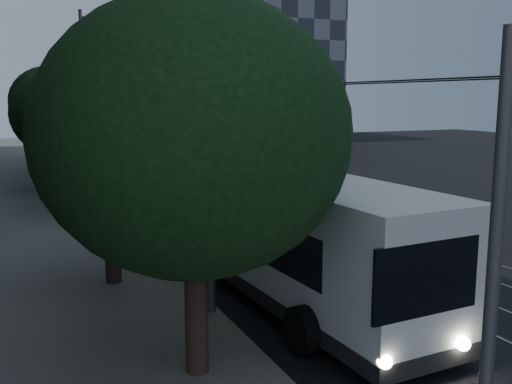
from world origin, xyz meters
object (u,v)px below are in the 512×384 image
object	(u,v)px
streetlamp_near	(225,79)
car_white_d	(101,157)
pickup_silver	(163,213)
car_white_b	(119,168)
streetlamp_far	(91,83)
trolleybus	(271,225)
car_white_c	(109,163)
car_white_a	(123,191)

from	to	relation	value
streetlamp_near	car_white_d	bearing A→B (deg)	86.34
pickup_silver	car_white_b	bearing A→B (deg)	97.82
streetlamp_far	trolleybus	bearing A→B (deg)	-84.64
trolleybus	streetlamp_near	xyz separation A→B (m)	(-1.89, -1.47, 3.96)
car_white_d	streetlamp_far	xyz separation A→B (m)	(-2.08, -11.12, 5.40)
pickup_silver	car_white_b	world-z (taller)	pickup_silver
trolleybus	streetlamp_near	bearing A→B (deg)	-145.13
car_white_d	streetlamp_near	distance (m)	33.13
car_white_b	car_white_c	bearing A→B (deg)	74.21
car_white_c	pickup_silver	bearing A→B (deg)	-102.87
car_white_c	streetlamp_near	bearing A→B (deg)	-103.32
streetlamp_near	car_white_c	bearing A→B (deg)	85.92
car_white_c	streetlamp_near	size ratio (longest dim) A/B	0.39
car_white_a	car_white_d	distance (m)	16.79
car_white_b	streetlamp_far	bearing A→B (deg)	-134.71
trolleybus	car_white_d	world-z (taller)	trolleybus
car_white_a	car_white_b	world-z (taller)	car_white_b
trolleybus	streetlamp_far	distance (m)	20.64
car_white_b	car_white_c	xyz separation A→B (m)	(0.00, 4.04, -0.07)
car_white_a	car_white_b	size ratio (longest dim) A/B	0.81
car_white_a	streetlamp_far	world-z (taller)	streetlamp_far
pickup_silver	streetlamp_far	bearing A→B (deg)	106.17
pickup_silver	streetlamp_far	xyz separation A→B (m)	(-0.82, 12.23, 5.36)
car_white_a	trolleybus	bearing A→B (deg)	-83.04
car_white_a	car_white_d	bearing A→B (deg)	86.10
trolleybus	pickup_silver	xyz separation A→B (m)	(-1.07, 7.87, -1.04)
car_white_c	car_white_d	distance (m)	3.30
car_white_a	streetlamp_far	xyz separation A→B (m)	(-0.50, 5.60, 5.47)
streetlamp_far	pickup_silver	bearing A→B (deg)	-86.18
car_white_a	streetlamp_far	bearing A→B (deg)	96.63
streetlamp_far	streetlamp_near	bearing A→B (deg)	-90.02
pickup_silver	car_white_a	distance (m)	6.64
car_white_c	trolleybus	bearing A→B (deg)	-99.66
car_white_b	streetlamp_near	world-z (taller)	streetlamp_near
streetlamp_far	car_white_d	bearing A→B (deg)	79.38
car_white_b	car_white_a	bearing A→B (deg)	-115.38
car_white_b	streetlamp_near	size ratio (longest dim) A/B	0.49
pickup_silver	streetlamp_near	distance (m)	10.62
car_white_b	car_white_d	world-z (taller)	car_white_d
car_white_b	trolleybus	bearing A→B (deg)	-106.27
car_white_a	car_white_d	world-z (taller)	car_white_d
trolleybus	car_white_a	world-z (taller)	trolleybus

